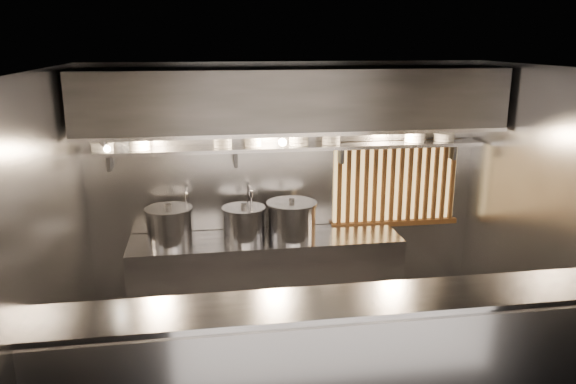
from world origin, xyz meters
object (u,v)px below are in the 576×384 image
object	(u,v)px
heat_lamp	(104,143)
stock_pot_mid	(244,224)
pendant_bulb	(283,142)
stock_pot_left	(169,226)
stock_pot_right	(292,220)

from	to	relation	value
heat_lamp	stock_pot_mid	distance (m)	1.69
pendant_bulb	stock_pot_left	world-z (taller)	pendant_bulb
heat_lamp	stock_pot_right	world-z (taller)	heat_lamp
stock_pot_left	stock_pot_right	bearing A→B (deg)	-0.70
pendant_bulb	stock_pot_mid	bearing A→B (deg)	-167.95
pendant_bulb	stock_pot_mid	size ratio (longest dim) A/B	0.33
stock_pot_left	stock_pot_mid	distance (m)	0.80
stock_pot_right	stock_pot_mid	bearing A→B (deg)	179.21
heat_lamp	pendant_bulb	bearing A→B (deg)	11.00
stock_pot_left	stock_pot_mid	size ratio (longest dim) A/B	0.95
stock_pot_mid	stock_pot_right	world-z (taller)	stock_pot_right
stock_pot_right	heat_lamp	bearing A→B (deg)	-172.50
stock_pot_left	heat_lamp	bearing A→B (deg)	-154.65
heat_lamp	stock_pot_right	distance (m)	2.13
stock_pot_left	stock_pot_mid	bearing A→B (deg)	-0.64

